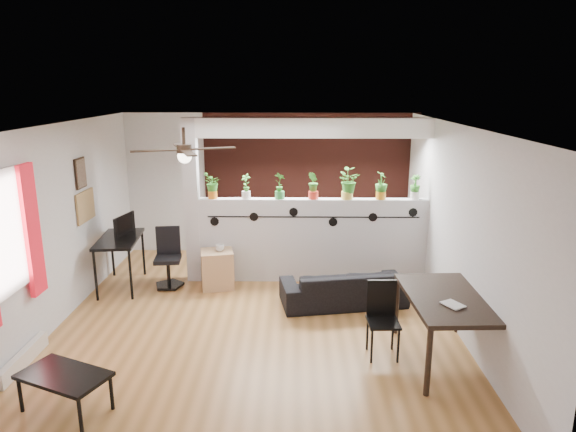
{
  "coord_description": "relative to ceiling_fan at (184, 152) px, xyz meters",
  "views": [
    {
      "loc": [
        0.52,
        -6.35,
        3.08
      ],
      "look_at": [
        0.42,
        0.6,
        1.3
      ],
      "focal_mm": 32.0,
      "sensor_mm": 36.0,
      "label": 1
    }
  ],
  "objects": [
    {
      "name": "ceiling_fan",
      "position": [
        0.0,
        0.0,
        0.0
      ],
      "size": [
        1.19,
        1.19,
        0.43
      ],
      "color": "black",
      "rests_on": "room_shell"
    },
    {
      "name": "window_assembly",
      "position": [
        -1.76,
        -0.9,
        -0.81
      ],
      "size": [
        0.09,
        1.3,
        1.55
      ],
      "color": "white",
      "rests_on": "room_shell"
    },
    {
      "name": "ceiling_header",
      "position": [
        1.6,
        1.8,
        0.14
      ],
      "size": [
        3.6,
        0.18,
        0.3
      ],
      "primitive_type": "cube",
      "color": "white",
      "rests_on": "room_shell"
    },
    {
      "name": "framed_art",
      "position": [
        -1.78,
        1.2,
        -0.46
      ],
      "size": [
        0.03,
        0.34,
        0.44
      ],
      "color": "#8C7259",
      "rests_on": "room_shell"
    },
    {
      "name": "potted_plant_0",
      "position": [
        0.02,
        1.8,
        -0.75
      ],
      "size": [
        0.2,
        0.23,
        0.41
      ],
      "color": "orange",
      "rests_on": "partition_wall"
    },
    {
      "name": "potted_plant_6",
      "position": [
        3.18,
        1.8,
        -0.76
      ],
      "size": [
        0.24,
        0.23,
        0.39
      ],
      "color": "white",
      "rests_on": "partition_wall"
    },
    {
      "name": "potted_plant_1",
      "position": [
        0.55,
        1.8,
        -0.76
      ],
      "size": [
        0.24,
        0.23,
        0.39
      ],
      "color": "white",
      "rests_on": "partition_wall"
    },
    {
      "name": "potted_plant_2",
      "position": [
        1.07,
        1.8,
        -0.74
      ],
      "size": [
        0.27,
        0.26,
        0.42
      ],
      "color": "#31883E",
      "rests_on": "partition_wall"
    },
    {
      "name": "cube_shelf",
      "position": [
        0.11,
        1.46,
        -2.02
      ],
      "size": [
        0.57,
        0.52,
        0.6
      ],
      "primitive_type": "cube",
      "rotation": [
        0.0,
        0.0,
        0.21
      ],
      "color": "tan",
      "rests_on": "ground"
    },
    {
      "name": "sofa",
      "position": [
        2.02,
        0.86,
        -2.07
      ],
      "size": [
        1.78,
        0.94,
        0.5
      ],
      "primitive_type": "imported",
      "rotation": [
        0.0,
        0.0,
        3.31
      ],
      "color": "black",
      "rests_on": "ground"
    },
    {
      "name": "partition_wall",
      "position": [
        1.6,
        1.8,
        -1.64
      ],
      "size": [
        3.6,
        0.18,
        1.35
      ],
      "primitive_type": "cube",
      "color": "#BCBCC1",
      "rests_on": "ground"
    },
    {
      "name": "corkboard",
      "position": [
        -1.78,
        1.25,
        -0.96
      ],
      "size": [
        0.03,
        0.6,
        0.45
      ],
      "primitive_type": "cube",
      "color": "olive",
      "rests_on": "room_shell"
    },
    {
      "name": "brick_panel",
      "position": [
        1.6,
        3.27,
        -1.01
      ],
      "size": [
        3.9,
        0.05,
        2.6
      ],
      "primitive_type": "cube",
      "color": "brown",
      "rests_on": "ground"
    },
    {
      "name": "pier_column",
      "position": [
        -0.31,
        1.8,
        -1.01
      ],
      "size": [
        0.22,
        0.2,
        2.6
      ],
      "primitive_type": "cube",
      "color": "#BCBCC1",
      "rests_on": "ground"
    },
    {
      "name": "potted_plant_5",
      "position": [
        2.65,
        1.8,
        -0.74
      ],
      "size": [
        0.18,
        0.23,
        0.43
      ],
      "color": "orange",
      "rests_on": "partition_wall"
    },
    {
      "name": "monitor",
      "position": [
        -1.4,
        1.61,
        -1.42
      ],
      "size": [
        0.32,
        0.12,
        0.18
      ],
      "primitive_type": "imported",
      "rotation": [
        0.0,
        0.0,
        1.35
      ],
      "color": "black",
      "rests_on": "computer_desk"
    },
    {
      "name": "cup",
      "position": [
        0.16,
        1.46,
        -1.67
      ],
      "size": [
        0.17,
        0.17,
        0.11
      ],
      "primitive_type": "imported",
      "rotation": [
        0.0,
        0.0,
        -0.34
      ],
      "color": "gray",
      "rests_on": "cube_shelf"
    },
    {
      "name": "office_chair",
      "position": [
        -0.66,
        1.5,
        -1.91
      ],
      "size": [
        0.48,
        0.48,
        0.92
      ],
      "color": "black",
      "rests_on": "ground"
    },
    {
      "name": "computer_desk",
      "position": [
        -1.4,
        1.46,
        -1.59
      ],
      "size": [
        0.69,
        1.16,
        0.8
      ],
      "color": "black",
      "rests_on": "ground"
    },
    {
      "name": "vine_decal",
      "position": [
        1.6,
        1.7,
        -1.23
      ],
      "size": [
        3.31,
        0.01,
        0.3
      ],
      "color": "black",
      "rests_on": "partition_wall"
    },
    {
      "name": "baseboard_heater",
      "position": [
        -1.74,
        -0.9,
        -2.22
      ],
      "size": [
        0.08,
        1.0,
        0.18
      ],
      "primitive_type": "cube",
      "color": "silver",
      "rests_on": "ground"
    },
    {
      "name": "room_shell",
      "position": [
        0.8,
        0.3,
        -1.01
      ],
      "size": [
        6.3,
        7.1,
        2.9
      ],
      "color": "olive",
      "rests_on": "ground"
    },
    {
      "name": "coffee_table",
      "position": [
        -0.9,
        -1.7,
        -1.96
      ],
      "size": [
        0.97,
        0.78,
        0.4
      ],
      "color": "black",
      "rests_on": "ground"
    },
    {
      "name": "folding_chair",
      "position": [
        2.33,
        -0.54,
        -1.79
      ],
      "size": [
        0.37,
        0.37,
        0.89
      ],
      "color": "black",
      "rests_on": "ground"
    },
    {
      "name": "book",
      "position": [
        2.93,
        -1.0,
        -1.51
      ],
      "size": [
        0.26,
        0.28,
        0.02
      ],
      "primitive_type": "imported",
      "rotation": [
        0.0,
        0.0,
        0.52
      ],
      "color": "gray",
      "rests_on": "dining_table"
    },
    {
      "name": "dining_table",
      "position": [
        3.03,
        -0.7,
        -1.61
      ],
      "size": [
        0.94,
        1.48,
        0.79
      ],
      "color": "black",
      "rests_on": "ground"
    },
    {
      "name": "potted_plant_3",
      "position": [
        1.6,
        1.8,
        -0.74
      ],
      "size": [
        0.23,
        0.26,
        0.43
      ],
      "color": "red",
      "rests_on": "partition_wall"
    },
    {
      "name": "potted_plant_4",
      "position": [
        2.13,
        1.8,
        -0.71
      ],
      "size": [
        0.33,
        0.33,
        0.49
      ],
      "color": "#DDC04E",
      "rests_on": "partition_wall"
    }
  ]
}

